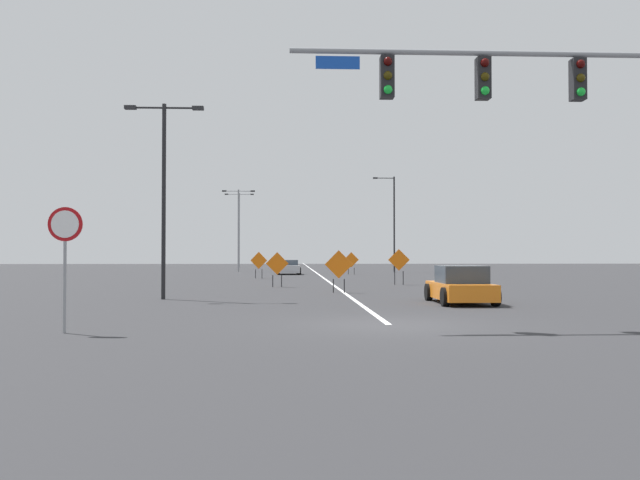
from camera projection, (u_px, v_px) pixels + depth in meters
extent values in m
plane|color=#2D2D30|center=(389.00, 325.00, 15.86)|extent=(211.51, 211.51, 0.00)
cube|color=white|center=(312.00, 270.00, 74.54)|extent=(0.16, 117.51, 0.01)
cylinder|color=gray|center=(483.00, 53.00, 16.12)|extent=(9.71, 0.14, 0.14)
cube|color=black|center=(578.00, 80.00, 16.22)|extent=(0.34, 0.32, 1.05)
sphere|color=#3A0503|center=(581.00, 64.00, 16.06)|extent=(0.22, 0.22, 0.22)
sphere|color=#3C3106|center=(581.00, 78.00, 16.05)|extent=(0.22, 0.22, 0.22)
sphere|color=green|center=(581.00, 92.00, 16.04)|extent=(0.22, 0.22, 0.22)
cube|color=black|center=(483.00, 79.00, 16.11)|extent=(0.34, 0.32, 1.05)
sphere|color=#3A0503|center=(485.00, 63.00, 15.95)|extent=(0.22, 0.22, 0.22)
sphere|color=#3C3106|center=(485.00, 77.00, 15.94)|extent=(0.22, 0.22, 0.22)
sphere|color=green|center=(485.00, 91.00, 15.93)|extent=(0.22, 0.22, 0.22)
cube|color=black|center=(387.00, 77.00, 16.00)|extent=(0.34, 0.32, 1.05)
sphere|color=#3A0503|center=(388.00, 61.00, 15.84)|extent=(0.22, 0.22, 0.22)
sphere|color=#3C3106|center=(388.00, 75.00, 15.83)|extent=(0.22, 0.22, 0.22)
sphere|color=green|center=(388.00, 90.00, 15.82)|extent=(0.22, 0.22, 0.22)
cube|color=#1447B7|center=(338.00, 63.00, 15.95)|extent=(1.10, 0.03, 0.32)
cylinder|color=gray|center=(65.00, 287.00, 14.18)|extent=(0.07, 0.07, 2.03)
cylinder|color=#B20F14|center=(65.00, 224.00, 14.21)|extent=(0.76, 0.03, 0.76)
cylinder|color=white|center=(65.00, 224.00, 14.19)|extent=(0.61, 0.01, 0.61)
cylinder|color=gray|center=(238.00, 231.00, 65.37)|extent=(0.16, 0.16, 8.38)
cylinder|color=gray|center=(231.00, 191.00, 65.43)|extent=(1.45, 0.08, 0.08)
cube|color=#262628|center=(224.00, 191.00, 65.40)|extent=(0.44, 0.24, 0.14)
cylinder|color=gray|center=(246.00, 191.00, 65.49)|extent=(1.45, 0.08, 0.08)
cube|color=#262628|center=(253.00, 191.00, 65.53)|extent=(0.44, 0.24, 0.14)
cylinder|color=black|center=(164.00, 201.00, 24.99)|extent=(0.16, 0.16, 7.63)
cylinder|color=black|center=(147.00, 108.00, 25.04)|extent=(1.31, 0.08, 0.08)
cube|color=#262628|center=(130.00, 107.00, 25.01)|extent=(0.44, 0.24, 0.14)
cylinder|color=black|center=(181.00, 108.00, 25.10)|extent=(1.31, 0.08, 0.08)
cube|color=#262628|center=(198.00, 108.00, 25.13)|extent=(0.44, 0.24, 0.14)
cylinder|color=gray|center=(239.00, 231.00, 81.26)|extent=(0.16, 0.16, 9.55)
cylinder|color=gray|center=(233.00, 194.00, 81.33)|extent=(1.62, 0.08, 0.08)
cube|color=#262628|center=(226.00, 194.00, 81.29)|extent=(0.44, 0.24, 0.14)
cylinder|color=gray|center=(246.00, 194.00, 81.40)|extent=(1.62, 0.08, 0.08)
cube|color=#262628|center=(252.00, 194.00, 81.43)|extent=(0.44, 0.24, 0.14)
cylinder|color=black|center=(394.00, 224.00, 63.87)|extent=(0.16, 0.16, 9.52)
cylinder|color=black|center=(385.00, 178.00, 63.93)|extent=(1.90, 0.08, 0.08)
cube|color=#262628|center=(375.00, 178.00, 63.89)|extent=(0.44, 0.24, 0.14)
cube|color=orange|center=(351.00, 260.00, 56.27)|extent=(1.30, 0.35, 1.33)
cylinder|color=black|center=(348.00, 271.00, 56.30)|extent=(0.05, 0.05, 0.60)
cylinder|color=black|center=(354.00, 271.00, 56.20)|extent=(0.05, 0.05, 0.60)
cube|color=orange|center=(277.00, 263.00, 34.54)|extent=(1.22, 0.11, 1.22)
cylinder|color=black|center=(273.00, 281.00, 34.52)|extent=(0.05, 0.05, 0.63)
cylinder|color=black|center=(282.00, 281.00, 34.52)|extent=(0.05, 0.05, 0.63)
cube|color=orange|center=(259.00, 260.00, 46.85)|extent=(1.23, 0.33, 1.25)
cylinder|color=black|center=(256.00, 274.00, 46.87)|extent=(0.05, 0.05, 0.67)
cylinder|color=black|center=(262.00, 274.00, 46.78)|extent=(0.05, 0.05, 0.67)
cube|color=orange|center=(399.00, 260.00, 36.94)|extent=(1.24, 0.14, 1.25)
cylinder|color=black|center=(395.00, 278.00, 36.93)|extent=(0.05, 0.05, 0.79)
cylinder|color=black|center=(403.00, 278.00, 36.91)|extent=(0.05, 0.05, 0.79)
cube|color=orange|center=(339.00, 264.00, 29.31)|extent=(1.28, 0.31, 1.30)
cylinder|color=black|center=(333.00, 286.00, 29.32)|extent=(0.05, 0.05, 0.62)
cylinder|color=black|center=(344.00, 286.00, 29.24)|extent=(0.05, 0.05, 0.62)
cube|color=#B7BABF|center=(288.00, 269.00, 56.74)|extent=(2.02, 4.47, 0.64)
cube|color=#333D47|center=(288.00, 263.00, 56.97)|extent=(1.72, 2.10, 0.47)
cylinder|color=black|center=(279.00, 271.00, 55.12)|extent=(0.25, 0.65, 0.64)
cylinder|color=black|center=(300.00, 271.00, 55.29)|extent=(0.25, 0.65, 0.64)
cylinder|color=black|center=(278.00, 270.00, 58.18)|extent=(0.25, 0.65, 0.64)
cylinder|color=black|center=(297.00, 270.00, 58.35)|extent=(0.25, 0.65, 0.64)
cube|color=orange|center=(460.00, 291.00, 22.90)|extent=(1.77, 3.96, 0.57)
cube|color=#333D47|center=(461.00, 274.00, 22.72)|extent=(1.57, 1.82, 0.61)
cylinder|color=black|center=(473.00, 292.00, 24.30)|extent=(0.23, 0.64, 0.64)
cylinder|color=black|center=(429.00, 292.00, 24.25)|extent=(0.23, 0.64, 0.64)
cylinder|color=black|center=(496.00, 297.00, 21.55)|extent=(0.23, 0.64, 0.64)
cylinder|color=black|center=(445.00, 297.00, 21.49)|extent=(0.23, 0.64, 0.64)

